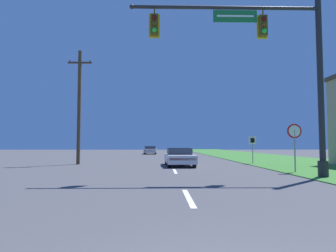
% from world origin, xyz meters
% --- Properties ---
extents(grass_verge_right, '(10.00, 110.00, 0.04)m').
position_xyz_m(grass_verge_right, '(10.50, 30.00, 0.02)').
color(grass_verge_right, '#38752D').
rests_on(grass_verge_right, ground).
extents(road_center_line, '(0.16, 34.80, 0.01)m').
position_xyz_m(road_center_line, '(0.00, 22.00, 0.01)').
color(road_center_line, silver).
rests_on(road_center_line, ground).
extents(signal_mast, '(8.80, 0.47, 8.48)m').
position_xyz_m(signal_mast, '(4.39, 10.83, 5.15)').
color(signal_mast, '#232326').
rests_on(signal_mast, grass_verge_right).
extents(car_ahead, '(1.98, 4.69, 1.19)m').
position_xyz_m(car_ahead, '(0.50, 18.36, 0.61)').
color(car_ahead, black).
rests_on(car_ahead, ground).
extents(far_car, '(1.82, 4.37, 1.19)m').
position_xyz_m(far_car, '(-2.38, 43.17, 0.60)').
color(far_car, black).
rests_on(far_car, ground).
extents(stop_sign, '(0.76, 0.07, 2.50)m').
position_xyz_m(stop_sign, '(6.24, 13.23, 1.86)').
color(stop_sign, gray).
rests_on(stop_sign, grass_verge_right).
extents(route_sign_post, '(0.55, 0.06, 2.03)m').
position_xyz_m(route_sign_post, '(6.12, 20.07, 1.53)').
color(route_sign_post, gray).
rests_on(route_sign_post, grass_verge_right).
extents(utility_pole_near, '(1.80, 0.26, 8.49)m').
position_xyz_m(utility_pole_near, '(-6.85, 19.96, 4.40)').
color(utility_pole_near, '#4C3823').
rests_on(utility_pole_near, ground).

